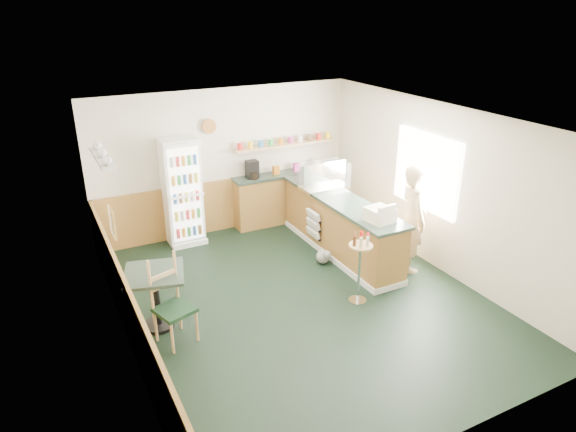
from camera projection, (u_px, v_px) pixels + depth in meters
ground at (301, 299)px, 7.66m from camera, size 6.00×6.00×0.00m
room_envelope at (265, 191)px, 7.57m from camera, size 5.04×6.02×2.72m
service_counter at (340, 228)px, 8.93m from camera, size 0.68×3.01×1.01m
back_counter at (287, 194)px, 10.24m from camera, size 2.24×0.42×1.69m
drinks_fridge at (183, 192)px, 9.14m from camera, size 0.64×0.54×1.94m
display_case at (325, 176)px, 9.09m from camera, size 0.85×0.44×0.48m
cash_register at (380, 215)px, 7.80m from camera, size 0.41×0.42×0.21m
shopkeeper at (412, 219)px, 8.22m from camera, size 0.59×0.70×1.79m
condiment_stand at (360, 259)px, 7.36m from camera, size 0.35×0.35×1.08m
newspaper_rack at (313, 225)px, 9.04m from camera, size 0.09×0.42×0.50m
cafe_table at (156, 289)px, 6.82m from camera, size 0.93×0.93×0.83m
cafe_chair at (172, 297)px, 6.58m from camera, size 0.56×0.56×1.18m
dog_doorstop at (324, 256)px, 8.66m from camera, size 0.23×0.30×0.28m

